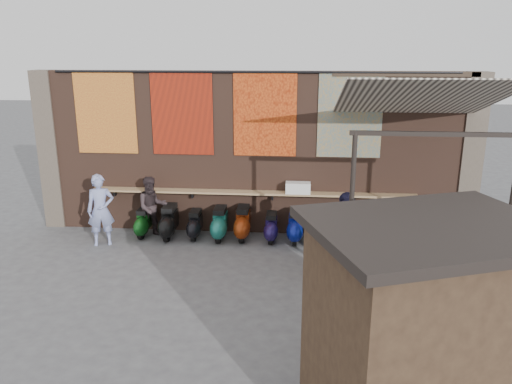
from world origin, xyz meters
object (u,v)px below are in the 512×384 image
scooter_stool_0 (143,223)px  scooter_stool_1 (169,222)px  shelf_box (298,188)px  market_stall (422,335)px  scooter_stool_2 (195,225)px  scooter_stool_8 (349,227)px  scooter_stool_4 (243,223)px  shopper_grey (414,261)px  diner_left (101,210)px  scooter_stool_5 (271,227)px  scooter_stool_9 (375,230)px  diner_right (152,207)px  scooter_stool_10 (398,230)px  shopper_navy (346,238)px  scooter_stool_6 (295,227)px  shopper_tan (325,247)px  scooter_stool_3 (220,224)px  scooter_stool_7 (321,228)px

scooter_stool_0 → scooter_stool_1: 0.67m
shelf_box → market_stall: bearing=-77.0°
scooter_stool_2 → scooter_stool_8: size_ratio=0.84×
scooter_stool_4 → shopper_grey: (3.45, -2.88, 0.41)m
diner_left → scooter_stool_1: bearing=0.6°
scooter_stool_5 → scooter_stool_9: scooter_stool_9 is taller
scooter_stool_5 → market_stall: size_ratio=0.28×
diner_right → scooter_stool_9: bearing=-29.1°
scooter_stool_9 → shopper_grey: shopper_grey is taller
shelf_box → diner_right: bearing=-175.2°
shopper_grey → scooter_stool_9: bearing=-52.8°
scooter_stool_10 → shopper_navy: 2.61m
scooter_stool_6 → diner_right: bearing=179.3°
scooter_stool_8 → diner_right: bearing=179.5°
scooter_stool_6 → shopper_tan: 2.20m
scooter_stool_3 → shelf_box: bearing=9.9°
scooter_stool_0 → scooter_stool_3: 1.93m
scooter_stool_7 → shopper_grey: 3.22m
scooter_stool_9 → shelf_box: bearing=171.4°
scooter_stool_10 → diner_left: size_ratio=0.43×
scooter_stool_0 → diner_right: diner_right is taller
market_stall → scooter_stool_0: bearing=111.0°
scooter_stool_4 → shopper_navy: (2.28, -2.15, 0.53)m
scooter_stool_2 → scooter_stool_3: size_ratio=0.87×
scooter_stool_7 → shopper_navy: bearing=-79.3°
scooter_stool_3 → scooter_stool_6: 1.83m
shelf_box → scooter_stool_5: 1.16m
scooter_stool_5 → diner_left: bearing=-172.0°
scooter_stool_2 → scooter_stool_8: bearing=-0.6°
scooter_stool_7 → shopper_grey: shopper_grey is taller
shopper_grey → scooter_stool_0: bearing=6.3°
scooter_stool_10 → shopper_tan: bearing=-131.1°
scooter_stool_5 → scooter_stool_8: size_ratio=0.84×
scooter_stool_6 → scooter_stool_10: bearing=0.8°
scooter_stool_9 → scooter_stool_1: bearing=-179.3°
scooter_stool_8 → scooter_stool_3: bearing=179.8°
scooter_stool_5 → shopper_grey: size_ratio=0.45×
shopper_tan → scooter_stool_5: bearing=67.3°
scooter_stool_1 → market_stall: size_ratio=0.33×
scooter_stool_2 → diner_left: size_ratio=0.42×
diner_left → shopper_navy: 5.77m
scooter_stool_10 → scooter_stool_0: bearing=179.8°
scooter_stool_8 → market_stall: size_ratio=0.34×
scooter_stool_4 → shopper_tan: size_ratio=0.58×
scooter_stool_2 → scooter_stool_5: same height
scooter_stool_3 → scooter_stool_6: size_ratio=1.02×
scooter_stool_2 → diner_left: diner_left is taller
shelf_box → shopper_navy: shopper_navy is taller
shelf_box → scooter_stool_6: bearing=-98.6°
market_stall → scooter_stool_2: bearing=103.3°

